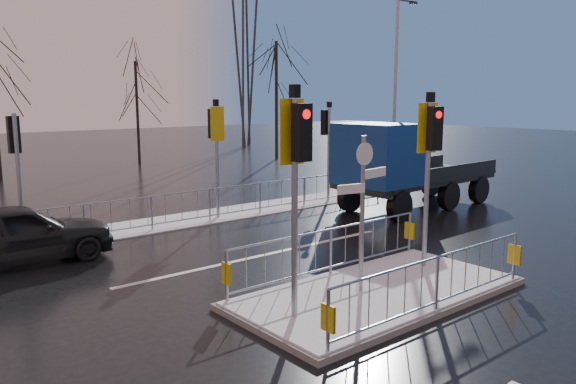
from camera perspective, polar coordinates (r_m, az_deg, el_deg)
ground at (r=11.60m, az=9.12°, el=-10.37°), size 120.00×120.00×0.00m
snow_verge at (r=18.21m, az=-11.61°, el=-3.01°), size 30.00×2.00×0.04m
lane_markings at (r=11.40m, az=10.40°, el=-10.76°), size 8.00×11.38×0.01m
traffic_island at (r=11.47m, az=9.10°, el=-8.54°), size 6.00×3.04×4.15m
far_kerb_fixtures at (r=17.71m, az=-10.10°, el=-0.01°), size 18.00×0.65×3.83m
car_far_lane at (r=14.81m, az=-25.84°, el=-3.83°), size 4.43×1.93×1.48m
flatbed_truck at (r=19.56m, az=10.76°, el=2.71°), size 6.74×2.67×3.09m
tree_far_b at (r=34.25m, az=-15.14°, el=9.72°), size 3.25×3.25×6.14m
tree_far_c at (r=35.89m, az=-1.19°, el=11.57°), size 4.00×4.00×7.55m
street_lamp_right at (r=24.47m, az=10.94°, el=10.52°), size 1.25×0.18×8.00m
pylon_wires at (r=45.40m, az=-5.64°, el=18.59°), size 70.00×2.38×19.97m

